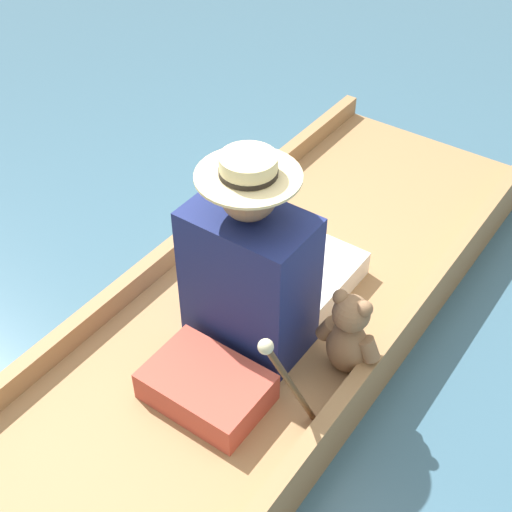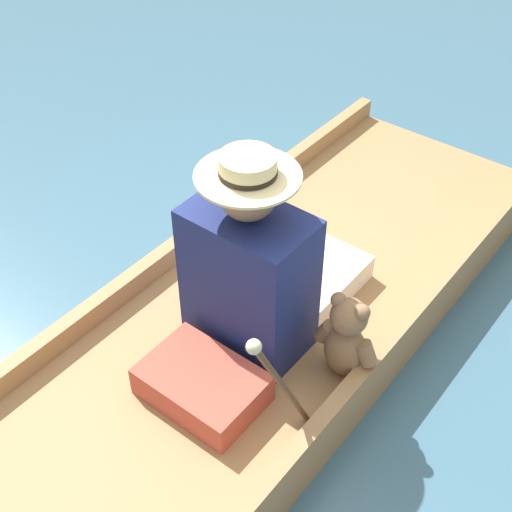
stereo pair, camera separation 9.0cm
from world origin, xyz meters
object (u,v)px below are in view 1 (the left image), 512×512
teddy_bear (349,336)px  walking_cane (287,379)px  seated_person (260,270)px  wine_glass (229,230)px

teddy_bear → walking_cane: 0.50m
seated_person → walking_cane: bearing=-47.6°
seated_person → walking_cane: 0.60m
seated_person → teddy_bear: seated_person is taller
wine_glass → teddy_bear: bearing=-22.8°
wine_glass → walking_cane: walking_cane is taller
teddy_bear → walking_cane: walking_cane is taller
seated_person → walking_cane: seated_person is taller
teddy_bear → wine_glass: bearing=157.2°
teddy_bear → wine_glass: teddy_bear is taller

